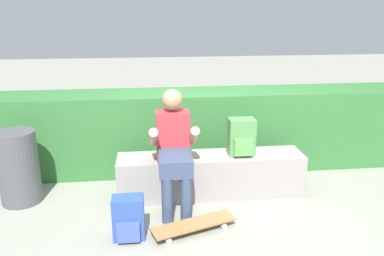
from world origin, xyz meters
name	(u,v)px	position (x,y,z in m)	size (l,w,h in m)	color
ground_plane	(214,206)	(0.00, 0.00, 0.00)	(24.00, 24.00, 0.00)	gray
bench_main	(211,175)	(0.00, 0.26, 0.23)	(2.02, 0.41, 0.46)	gray
person_skater	(174,147)	(-0.41, 0.05, 0.66)	(0.49, 0.62, 1.21)	#B73338
skateboard_near_person	(194,225)	(-0.27, -0.46, 0.07)	(0.82, 0.45, 0.09)	olive
backpack_on_bench	(242,138)	(0.33, 0.25, 0.66)	(0.28, 0.23, 0.40)	#51894C
backpack_on_ground	(129,219)	(-0.86, -0.49, 0.19)	(0.28, 0.23, 0.40)	#2D4C99
hedge_row	(182,131)	(-0.25, 1.05, 0.50)	(6.29, 0.63, 0.99)	#326D34
trash_bin	(18,167)	(-2.03, 0.33, 0.39)	(0.42, 0.42, 0.78)	#4C4C51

